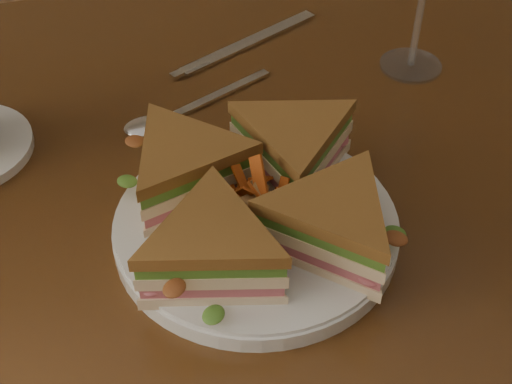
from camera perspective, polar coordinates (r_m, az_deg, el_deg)
The scene contains 6 objects.
table at distance 0.75m, azimuth -3.75°, elevation -4.24°, with size 1.20×0.80×0.75m.
plate at distance 0.62m, azimuth 0.00°, elevation -2.82°, with size 0.25×0.25×0.02m, color white.
sandwich_wedges at distance 0.59m, azimuth 0.00°, elevation -0.35°, with size 0.29×0.29×0.06m.
crisps_mound at distance 0.60m, azimuth 0.00°, elevation -0.63°, with size 0.09×0.09×0.05m, color #CB551A, non-canonical shape.
spoon at distance 0.75m, azimuth -7.25°, elevation 5.83°, with size 0.17×0.08×0.01m.
knife at distance 0.86m, azimuth -1.22°, elevation 11.54°, with size 0.20×0.10×0.00m.
Camera 1 is at (-0.10, -0.50, 1.21)m, focal length 50.00 mm.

